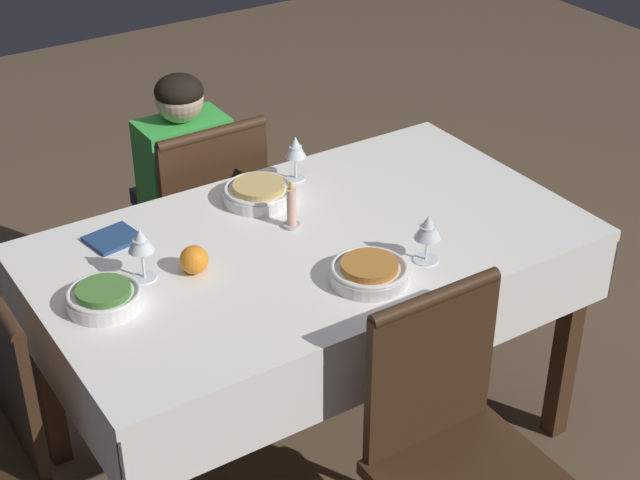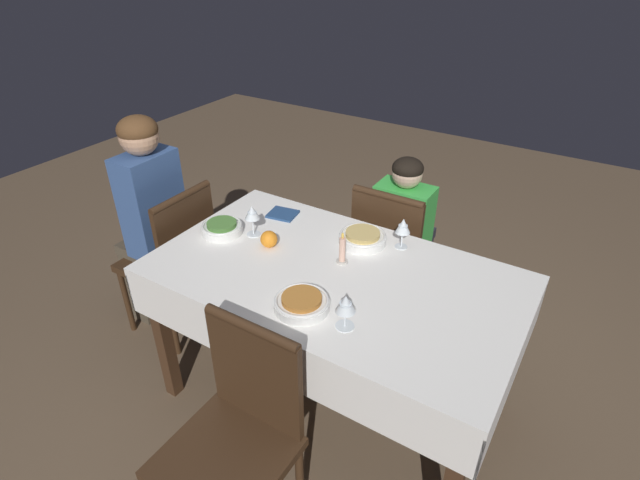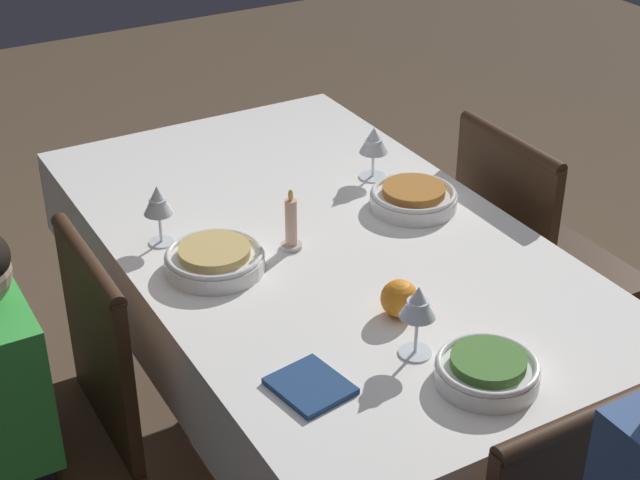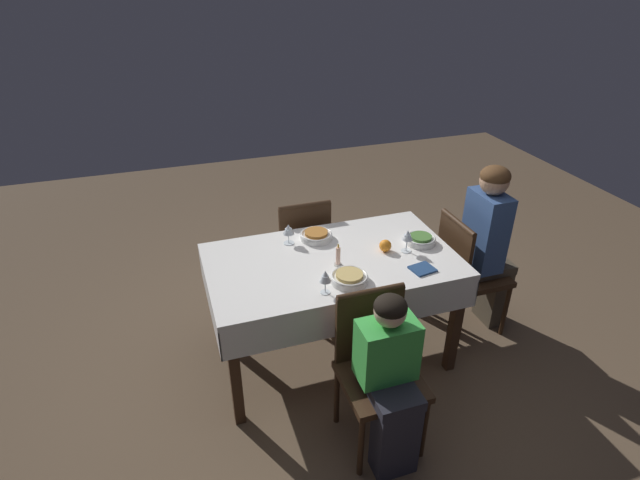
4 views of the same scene
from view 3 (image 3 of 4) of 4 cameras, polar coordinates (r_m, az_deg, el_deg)
name	(u,v)px [view 3 (image 3 of 4)]	position (r m, az deg, el deg)	size (l,w,h in m)	color
dining_table	(321,271)	(2.30, 0.06, -1.80)	(1.54, 0.89, 0.77)	white
chair_south	(53,428)	(2.20, -15.28, -10.49)	(0.42, 0.42, 0.90)	#382314
chair_north	(532,261)	(2.74, 12.24, -1.21)	(0.42, 0.42, 0.90)	#382314
bowl_east	(488,369)	(1.82, 9.77, -7.43)	(0.19, 0.19, 0.06)	white
wine_glass_east	(418,305)	(1.83, 5.72, -3.78)	(0.07, 0.07, 0.15)	white
bowl_south	(215,259)	(2.13, -6.15, -1.10)	(0.22, 0.22, 0.06)	white
wine_glass_south	(158,202)	(2.21, -9.41, 2.19)	(0.07, 0.07, 0.15)	white
bowl_north	(413,197)	(2.38, 5.46, 2.49)	(0.21, 0.21, 0.06)	white
wine_glass_north	(374,142)	(2.49, 3.14, 5.70)	(0.07, 0.07, 0.14)	white
candle_centerpiece	(291,227)	(2.18, -1.69, 0.79)	(0.05, 0.05, 0.15)	beige
orange_fruit	(399,298)	(1.97, 4.64, -3.40)	(0.08, 0.08, 0.08)	orange
napkin_red_folded	(310,386)	(1.79, -0.57, -8.49)	(0.15, 0.14, 0.01)	navy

